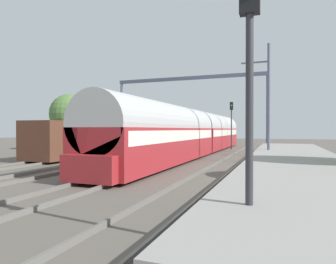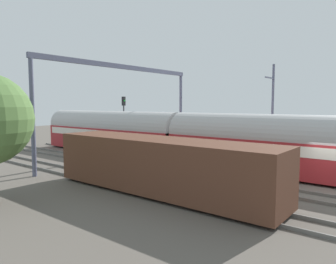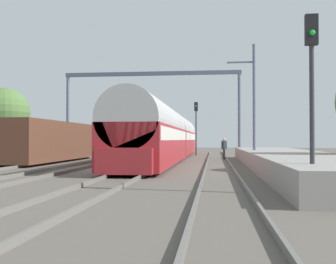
{
  "view_description": "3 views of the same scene",
  "coord_description": "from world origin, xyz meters",
  "views": [
    {
      "loc": [
        9.04,
        -14.84,
        2.28
      ],
      "look_at": [
        1.99,
        4.14,
        2.09
      ],
      "focal_mm": 32.1,
      "sensor_mm": 36.0,
      "label": 1
    },
    {
      "loc": [
        -18.32,
        -3.45,
        4.62
      ],
      "look_at": [
        -0.04,
        11.0,
        2.57
      ],
      "focal_mm": 33.75,
      "sensor_mm": 36.0,
      "label": 2
    },
    {
      "loc": [
        5.69,
        -21.48,
        1.61
      ],
      "look_at": [
        1.0,
        20.35,
        2.38
      ],
      "focal_mm": 43.76,
      "sensor_mm": 36.0,
      "label": 3
    }
  ],
  "objects": [
    {
      "name": "ground",
      "position": [
        0.0,
        0.0,
        0.0
      ],
      "size": [
        120.0,
        120.0,
        0.0
      ],
      "primitive_type": "plane",
      "color": "#5B544C"
    },
    {
      "name": "track_far_west",
      "position": [
        -5.98,
        0.0,
        0.08
      ],
      "size": [
        1.52,
        60.0,
        0.16
      ],
      "color": "#65635E",
      "rests_on": "ground"
    },
    {
      "name": "track_west",
      "position": [
        -1.99,
        0.0,
        0.08
      ],
      "size": [
        1.52,
        60.0,
        0.16
      ],
      "color": "#65635E",
      "rests_on": "ground"
    },
    {
      "name": "track_east",
      "position": [
        1.99,
        0.0,
        0.08
      ],
      "size": [
        1.52,
        60.0,
        0.16
      ],
      "color": "#65635E",
      "rests_on": "ground"
    },
    {
      "name": "track_far_east",
      "position": [
        5.98,
        0.0,
        0.08
      ],
      "size": [
        1.52,
        60.0,
        0.16
      ],
      "color": "#65635E",
      "rests_on": "ground"
    },
    {
      "name": "platform",
      "position": [
        9.79,
        2.0,
        0.45
      ],
      "size": [
        4.4,
        28.0,
        0.9
      ],
      "color": "gray",
      "rests_on": "ground"
    },
    {
      "name": "passenger_train",
      "position": [
        1.99,
        11.52,
        1.97
      ],
      "size": [
        2.93,
        32.85,
        3.82
      ],
      "color": "maroon",
      "rests_on": "ground"
    },
    {
      "name": "freight_car",
      "position": [
        -5.98,
        6.82,
        1.47
      ],
      "size": [
        2.8,
        13.0,
        2.7
      ],
      "color": "#563323",
      "rests_on": "ground"
    },
    {
      "name": "person_crossing",
      "position": [
        6.52,
        11.92,
        1.03
      ],
      "size": [
        0.45,
        0.46,
        1.73
      ],
      "rotation": [
        0.0,
        0.0,
        3.96
      ],
      "color": "#252525",
      "rests_on": "ground"
    },
    {
      "name": "railway_signal_near",
      "position": [
        8.53,
        -9.22,
        3.35
      ],
      "size": [
        0.36,
        0.3,
        5.26
      ],
      "color": "#2D2D33",
      "rests_on": "ground"
    },
    {
      "name": "railway_signal_far",
      "position": [
        3.91,
        19.82,
        3.43
      ],
      "size": [
        0.36,
        0.3,
        5.39
      ],
      "color": "#2D2D33",
      "rests_on": "ground"
    },
    {
      "name": "catenary_gantry",
      "position": [
        0.0,
        15.67,
        5.89
      ],
      "size": [
        16.35,
        0.28,
        7.86
      ],
      "color": "#535771",
      "rests_on": "ground"
    },
    {
      "name": "catenary_pole_east_mid",
      "position": [
        8.33,
        6.27,
        4.15
      ],
      "size": [
        1.9,
        0.2,
        8.0
      ],
      "color": "#535771",
      "rests_on": "ground"
    },
    {
      "name": "tree_west_background",
      "position": [
        -12.29,
        11.96,
        3.93
      ],
      "size": [
        4.28,
        4.28,
        6.09
      ],
      "color": "#4C3826",
      "rests_on": "ground"
    }
  ]
}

